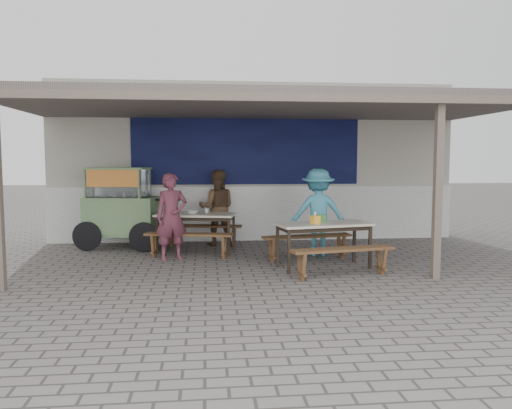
{
  "coord_description": "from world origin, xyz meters",
  "views": [
    {
      "loc": [
        -1.08,
        -8.02,
        1.77
      ],
      "look_at": [
        -0.2,
        0.9,
        0.98
      ],
      "focal_mm": 35.0,
      "sensor_mm": 36.0,
      "label": 1
    }
  ],
  "objects_px": {
    "bench_left_street": "(189,239)",
    "patron_right_table": "(318,212)",
    "tissue_box": "(315,219)",
    "donation_box": "(321,218)",
    "condiment_jar": "(207,210)",
    "bench_right_wall": "(307,241)",
    "vendor_cart": "(121,205)",
    "patron_street_side": "(172,217)",
    "bench_right_street": "(343,255)",
    "bench_left_wall": "(203,230)",
    "patron_wall_side": "(217,208)",
    "table_right": "(324,228)",
    "condiment_bowl": "(193,212)",
    "table_left": "(196,217)"
  },
  "relations": [
    {
      "from": "bench_left_street",
      "to": "patron_right_table",
      "type": "relative_size",
      "value": 1.0
    },
    {
      "from": "tissue_box",
      "to": "donation_box",
      "type": "relative_size",
      "value": 0.78
    },
    {
      "from": "tissue_box",
      "to": "condiment_jar",
      "type": "relative_size",
      "value": 1.57
    },
    {
      "from": "bench_right_wall",
      "to": "vendor_cart",
      "type": "relative_size",
      "value": 0.79
    },
    {
      "from": "bench_right_wall",
      "to": "patron_street_side",
      "type": "bearing_deg",
      "value": 162.6
    },
    {
      "from": "bench_left_street",
      "to": "patron_street_side",
      "type": "bearing_deg",
      "value": -138.86
    },
    {
      "from": "bench_right_street",
      "to": "condiment_jar",
      "type": "xyz_separation_m",
      "value": [
        -2.05,
        2.55,
        0.45
      ]
    },
    {
      "from": "bench_left_wall",
      "to": "patron_right_table",
      "type": "xyz_separation_m",
      "value": [
        2.15,
        -1.18,
        0.47
      ]
    },
    {
      "from": "bench_right_wall",
      "to": "patron_street_side",
      "type": "xyz_separation_m",
      "value": [
        -2.4,
        0.26,
        0.43
      ]
    },
    {
      "from": "condiment_jar",
      "to": "patron_wall_side",
      "type": "bearing_deg",
      "value": 67.89
    },
    {
      "from": "bench_left_wall",
      "to": "patron_street_side",
      "type": "xyz_separation_m",
      "value": [
        -0.53,
        -1.33,
        0.43
      ]
    },
    {
      "from": "patron_street_side",
      "to": "tissue_box",
      "type": "relative_size",
      "value": 12.14
    },
    {
      "from": "table_right",
      "to": "condiment_jar",
      "type": "distance_m",
      "value": 2.68
    },
    {
      "from": "table_right",
      "to": "tissue_box",
      "type": "relative_size",
      "value": 12.78
    },
    {
      "from": "bench_right_wall",
      "to": "patron_wall_side",
      "type": "distance_m",
      "value": 2.38
    },
    {
      "from": "patron_street_side",
      "to": "condiment_bowl",
      "type": "distance_m",
      "value": 0.83
    },
    {
      "from": "table_left",
      "to": "condiment_bowl",
      "type": "height_order",
      "value": "condiment_bowl"
    },
    {
      "from": "condiment_jar",
      "to": "bench_left_wall",
      "type": "bearing_deg",
      "value": 102.05
    },
    {
      "from": "bench_left_wall",
      "to": "vendor_cart",
      "type": "height_order",
      "value": "vendor_cart"
    },
    {
      "from": "table_left",
      "to": "vendor_cart",
      "type": "relative_size",
      "value": 0.77
    },
    {
      "from": "tissue_box",
      "to": "condiment_jar",
      "type": "height_order",
      "value": "tissue_box"
    },
    {
      "from": "bench_left_street",
      "to": "bench_left_wall",
      "type": "height_order",
      "value": "same"
    },
    {
      "from": "bench_left_wall",
      "to": "condiment_jar",
      "type": "xyz_separation_m",
      "value": [
        0.09,
        -0.4,
        0.45
      ]
    },
    {
      "from": "bench_left_wall",
      "to": "condiment_bowl",
      "type": "relative_size",
      "value": 7.36
    },
    {
      "from": "bench_right_wall",
      "to": "tissue_box",
      "type": "distance_m",
      "value": 0.85
    },
    {
      "from": "condiment_bowl",
      "to": "patron_right_table",
      "type": "bearing_deg",
      "value": -14.42
    },
    {
      "from": "bench_right_street",
      "to": "patron_street_side",
      "type": "bearing_deg",
      "value": 137.5
    },
    {
      "from": "table_left",
      "to": "bench_right_wall",
      "type": "xyz_separation_m",
      "value": [
        1.99,
        -1.01,
        -0.33
      ]
    },
    {
      "from": "bench_right_street",
      "to": "patron_right_table",
      "type": "relative_size",
      "value": 1.02
    },
    {
      "from": "table_right",
      "to": "bench_right_wall",
      "type": "relative_size",
      "value": 0.99
    },
    {
      "from": "bench_right_street",
      "to": "vendor_cart",
      "type": "distance_m",
      "value": 4.81
    },
    {
      "from": "vendor_cart",
      "to": "tissue_box",
      "type": "xyz_separation_m",
      "value": [
        3.49,
        -2.27,
        -0.07
      ]
    },
    {
      "from": "patron_right_table",
      "to": "donation_box",
      "type": "relative_size",
      "value": 9.9
    },
    {
      "from": "bench_left_wall",
      "to": "patron_right_table",
      "type": "distance_m",
      "value": 2.5
    },
    {
      "from": "bench_left_wall",
      "to": "condiment_bowl",
      "type": "distance_m",
      "value": 0.74
    },
    {
      "from": "bench_right_wall",
      "to": "patron_street_side",
      "type": "relative_size",
      "value": 1.07
    },
    {
      "from": "tissue_box",
      "to": "patron_wall_side",
      "type": "bearing_deg",
      "value": 122.33
    },
    {
      "from": "bench_left_street",
      "to": "patron_wall_side",
      "type": "xyz_separation_m",
      "value": [
        0.55,
        1.31,
        0.45
      ]
    },
    {
      "from": "tissue_box",
      "to": "donation_box",
      "type": "bearing_deg",
      "value": 58.51
    },
    {
      "from": "bench_left_wall",
      "to": "bench_right_street",
      "type": "bearing_deg",
      "value": -42.31
    },
    {
      "from": "table_right",
      "to": "patron_wall_side",
      "type": "distance_m",
      "value": 2.95
    },
    {
      "from": "vendor_cart",
      "to": "bench_left_street",
      "type": "bearing_deg",
      "value": -28.12
    },
    {
      "from": "bench_left_street",
      "to": "patron_street_side",
      "type": "relative_size",
      "value": 1.05
    },
    {
      "from": "table_right",
      "to": "condiment_jar",
      "type": "relative_size",
      "value": 20.04
    },
    {
      "from": "bench_right_wall",
      "to": "table_left",
      "type": "bearing_deg",
      "value": 141.98
    },
    {
      "from": "table_left",
      "to": "patron_wall_side",
      "type": "bearing_deg",
      "value": 71.29
    },
    {
      "from": "bench_left_wall",
      "to": "bench_right_wall",
      "type": "relative_size",
      "value": 0.98
    },
    {
      "from": "bench_left_street",
      "to": "condiment_bowl",
      "type": "height_order",
      "value": "condiment_bowl"
    },
    {
      "from": "patron_wall_side",
      "to": "donation_box",
      "type": "xyz_separation_m",
      "value": [
        1.71,
        -2.17,
        0.01
      ]
    },
    {
      "from": "table_right",
      "to": "tissue_box",
      "type": "bearing_deg",
      "value": 178.88
    }
  ]
}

